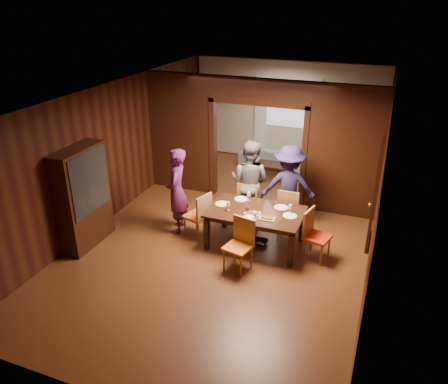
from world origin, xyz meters
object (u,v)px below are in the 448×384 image
at_px(hutch, 83,197).
at_px(chair_left, 197,215).
at_px(coffee_table, 272,171).
at_px(chair_far_r, 289,209).
at_px(dining_table, 255,228).
at_px(sofa, 275,157).
at_px(chair_right, 317,236).
at_px(chair_near, 238,246).
at_px(person_purple, 177,191).
at_px(person_navy, 288,187).
at_px(chair_far_l, 250,201).
at_px(person_grey, 250,182).

bearing_deg(hutch, chair_left, 28.04).
distance_m(coffee_table, hutch, 5.25).
xyz_separation_m(chair_left, chair_far_r, (1.69, 0.92, 0.00)).
height_order(coffee_table, chair_left, chair_left).
bearing_deg(dining_table, hutch, -160.66).
distance_m(sofa, chair_right, 4.72).
bearing_deg(chair_near, person_purple, 164.44).
height_order(person_navy, chair_near, person_navy).
xyz_separation_m(chair_right, hutch, (-4.34, -1.06, 0.52)).
bearing_deg(person_purple, hutch, -70.53).
bearing_deg(chair_far_l, chair_left, 47.87).
bearing_deg(chair_right, chair_left, 104.77).
relative_size(sofa, chair_near, 2.04).
height_order(person_navy, dining_table, person_navy).
xyz_separation_m(dining_table, chair_right, (1.22, -0.04, 0.10)).
height_order(chair_left, chair_right, same).
distance_m(person_purple, sofa, 4.40).
bearing_deg(dining_table, person_purple, 179.89).
bearing_deg(hutch, sofa, 65.83).
xyz_separation_m(chair_left, hutch, (-1.92, -1.02, 0.52)).
distance_m(person_grey, chair_far_l, 0.44).
bearing_deg(chair_far_l, chair_right, 148.11).
relative_size(dining_table, coffee_table, 2.27).
relative_size(chair_left, chair_far_r, 1.00).
xyz_separation_m(person_grey, sofa, (-0.30, 3.32, -0.63)).
distance_m(person_purple, chair_left, 0.64).
relative_size(chair_left, chair_near, 1.00).
height_order(coffee_table, chair_far_r, chair_far_r).
distance_m(coffee_table, chair_right, 3.92).
relative_size(person_grey, chair_right, 1.90).
distance_m(sofa, chair_far_r, 3.62).
distance_m(dining_table, chair_near, 0.91).
distance_m(coffee_table, chair_far_r, 2.81).
bearing_deg(chair_far_r, hutch, 28.48).
relative_size(chair_right, chair_far_l, 1.00).
xyz_separation_m(coffee_table, chair_left, (-0.62, -3.51, 0.28)).
height_order(dining_table, chair_far_r, chair_far_r).
relative_size(sofa, chair_far_l, 2.04).
height_order(dining_table, chair_near, chair_near).
bearing_deg(chair_far_r, chair_far_l, -2.48).
relative_size(person_navy, chair_near, 1.85).
distance_m(chair_far_l, chair_far_r, 0.88).
height_order(person_grey, person_navy, person_grey).
bearing_deg(coffee_table, sofa, 99.52).
distance_m(dining_table, coffee_table, 3.48).
bearing_deg(coffee_table, hutch, -119.28).
relative_size(person_navy, dining_table, 0.99).
xyz_separation_m(person_purple, dining_table, (1.68, -0.00, -0.52)).
bearing_deg(chair_right, person_grey, 73.19).
relative_size(dining_table, hutch, 0.91).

